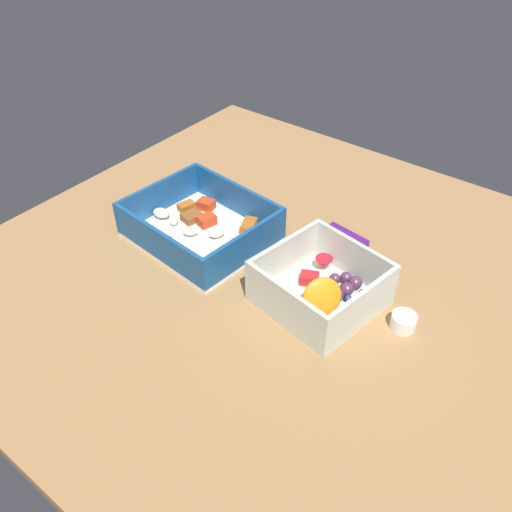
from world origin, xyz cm
name	(u,v)px	position (x,y,z in cm)	size (l,w,h in cm)	color
table_surface	(269,271)	(0.00, 0.00, 1.00)	(80.00, 80.00, 2.00)	#9E7547
pasta_container	(200,227)	(-12.58, -0.73, 3.78)	(21.29, 18.49, 5.86)	white
fruit_bowl	(322,288)	(9.69, -1.46, 4.26)	(16.19, 16.08, 6.49)	silver
candy_bar	(346,237)	(5.65, 12.01, 2.60)	(7.00, 2.40, 1.20)	#51197A
paper_cup_liner	(404,322)	(20.50, 0.71, 3.03)	(3.22, 3.22, 2.07)	white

